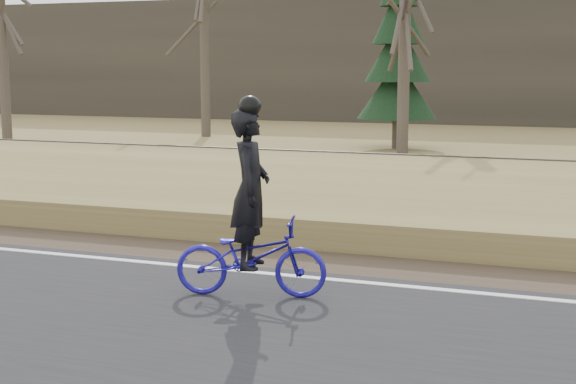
% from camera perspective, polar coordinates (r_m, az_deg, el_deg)
% --- Properties ---
extents(ground, '(120.00, 120.00, 0.00)m').
position_cam_1_polar(ground, '(10.04, 1.90, -6.79)').
color(ground, olive).
rests_on(ground, ground).
extents(road, '(120.00, 6.00, 0.06)m').
position_cam_1_polar(road, '(7.81, -3.80, -11.29)').
color(road, black).
rests_on(road, ground).
extents(edge_line, '(120.00, 0.12, 0.01)m').
position_cam_1_polar(edge_line, '(10.21, 2.25, -6.15)').
color(edge_line, silver).
rests_on(edge_line, road).
extents(shoulder, '(120.00, 1.60, 0.04)m').
position_cam_1_polar(shoulder, '(11.15, 3.79, -5.10)').
color(shoulder, '#473A2B').
rests_on(shoulder, ground).
extents(embankment, '(120.00, 5.00, 0.44)m').
position_cam_1_polar(embankment, '(13.96, 7.16, -1.43)').
color(embankment, olive).
rests_on(embankment, ground).
extents(ballast, '(120.00, 3.00, 0.45)m').
position_cam_1_polar(ballast, '(17.64, 9.84, 0.71)').
color(ballast, slate).
rests_on(ballast, ground).
extents(railroad, '(120.00, 2.40, 0.29)m').
position_cam_1_polar(railroad, '(17.60, 9.86, 1.69)').
color(railroad, black).
rests_on(railroad, ballast).
extents(treeline_backdrop, '(120.00, 4.00, 6.00)m').
position_cam_1_polar(treeline_backdrop, '(39.32, 15.52, 9.10)').
color(treeline_backdrop, '#383328').
rests_on(treeline_backdrop, ground).
extents(cyclist, '(1.86, 1.00, 2.34)m').
position_cam_1_polar(cyclist, '(9.30, -2.66, -2.87)').
color(cyclist, '#1D148E').
rests_on(cyclist, road).
extents(bare_tree_far_left, '(0.36, 0.36, 7.25)m').
position_cam_1_polar(bare_tree_far_left, '(29.74, -19.68, 10.23)').
color(bare_tree_far_left, '#50483B').
rests_on(bare_tree_far_left, ground).
extents(bare_tree_left, '(0.36, 0.36, 8.67)m').
position_cam_1_polar(bare_tree_left, '(31.08, -5.97, 11.94)').
color(bare_tree_left, '#50483B').
rests_on(bare_tree_left, ground).
extents(bare_tree_near_left, '(0.36, 0.36, 7.54)m').
position_cam_1_polar(bare_tree_near_left, '(24.57, 8.30, 11.35)').
color(bare_tree_near_left, '#50483B').
rests_on(bare_tree_near_left, ground).
extents(conifer, '(2.60, 2.60, 6.53)m').
position_cam_1_polar(conifer, '(26.71, 7.82, 9.71)').
color(conifer, '#50483B').
rests_on(conifer, ground).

